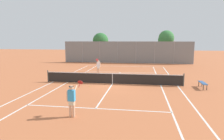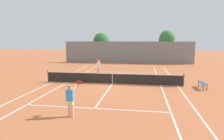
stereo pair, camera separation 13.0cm
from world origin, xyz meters
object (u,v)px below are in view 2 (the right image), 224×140
at_px(tree_behind_left, 101,41).
at_px(loose_tennis_ball_0, 150,77).
at_px(tennis_net, 112,78).
at_px(loose_tennis_ball_3, 96,83).
at_px(loose_tennis_ball_2, 90,86).
at_px(player_near_side, 71,99).
at_px(courtside_bench, 203,83).
at_px(loose_tennis_ball_5, 87,73).
at_px(tree_behind_right, 166,39).
at_px(player_far_left, 99,66).
at_px(loose_tennis_ball_4, 72,89).

bearing_deg(tree_behind_left, loose_tennis_ball_0, -60.11).
relative_size(tennis_net, loose_tennis_ball_3, 181.82).
relative_size(loose_tennis_ball_0, loose_tennis_ball_2, 1.00).
bearing_deg(player_near_side, loose_tennis_ball_0, 69.63).
relative_size(loose_tennis_ball_2, courtside_bench, 0.04).
xyz_separation_m(loose_tennis_ball_2, loose_tennis_ball_5, (-2.13, 6.58, 0.00)).
xyz_separation_m(player_near_side, tree_behind_right, (7.30, 26.28, 3.08)).
bearing_deg(player_near_side, player_far_left, 96.62).
xyz_separation_m(loose_tennis_ball_0, loose_tennis_ball_2, (-4.95, -4.89, 0.00)).
height_order(player_near_side, loose_tennis_ball_4, player_near_side).
distance_m(loose_tennis_ball_3, tree_behind_right, 20.39).
bearing_deg(loose_tennis_ball_4, loose_tennis_ball_3, 64.78).
distance_m(player_far_left, loose_tennis_ball_0, 5.93).
height_order(player_near_side, player_far_left, same).
bearing_deg(tennis_net, loose_tennis_ball_2, -140.23).
height_order(loose_tennis_ball_3, loose_tennis_ball_4, same).
bearing_deg(loose_tennis_ball_4, player_far_left, 86.79).
bearing_deg(tree_behind_left, player_near_side, -81.26).
relative_size(loose_tennis_ball_3, tree_behind_right, 0.01).
bearing_deg(loose_tennis_ball_3, tennis_net, -6.17).
bearing_deg(loose_tennis_ball_4, loose_tennis_ball_0, 44.78).
xyz_separation_m(tennis_net, loose_tennis_ball_3, (-1.51, 0.16, -0.48)).
relative_size(tennis_net, player_near_side, 6.76).
bearing_deg(tennis_net, tree_behind_right, 70.88).
bearing_deg(loose_tennis_ball_0, tree_behind_left, 119.89).
bearing_deg(tree_behind_right, player_near_side, -105.52).
relative_size(player_near_side, loose_tennis_ball_5, 26.88).
height_order(tree_behind_left, tree_behind_right, tree_behind_right).
height_order(loose_tennis_ball_0, loose_tennis_ball_4, same).
height_order(player_far_left, loose_tennis_ball_0, player_far_left).
bearing_deg(loose_tennis_ball_3, player_far_left, 99.89).
height_order(tennis_net, loose_tennis_ball_2, tennis_net).
xyz_separation_m(tennis_net, loose_tennis_ball_5, (-3.78, 5.21, -0.48)).
distance_m(loose_tennis_ball_3, loose_tennis_ball_5, 5.53).
xyz_separation_m(loose_tennis_ball_2, courtside_bench, (8.96, 0.88, 0.38)).
bearing_deg(courtside_bench, tennis_net, 176.16).
height_order(loose_tennis_ball_0, tree_behind_right, tree_behind_right).
distance_m(loose_tennis_ball_4, courtside_bench, 10.30).
xyz_separation_m(loose_tennis_ball_3, loose_tennis_ball_4, (-1.27, -2.69, 0.00)).
xyz_separation_m(tennis_net, tree_behind_right, (6.42, 18.52, 3.50)).
bearing_deg(loose_tennis_ball_4, loose_tennis_ball_2, 45.56).
bearing_deg(tree_behind_right, tennis_net, -109.12).
bearing_deg(loose_tennis_ball_2, tree_behind_left, 99.35).
height_order(courtside_bench, tree_behind_right, tree_behind_right).
bearing_deg(tree_behind_left, tree_behind_right, 4.96).
distance_m(loose_tennis_ball_2, loose_tennis_ball_4, 1.62).
height_order(loose_tennis_ball_5, tree_behind_left, tree_behind_left).
relative_size(player_far_left, courtside_bench, 1.18).
height_order(tennis_net, tree_behind_left, tree_behind_left).
height_order(player_near_side, loose_tennis_ball_2, player_near_side).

